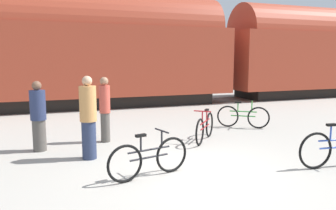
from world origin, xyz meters
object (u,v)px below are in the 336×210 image
bicycle_maroon (205,127)px  person_in_red (105,109)px  bicycle_green (243,116)px  freight_train (110,49)px  bicycle_black (149,158)px  person_in_navy (38,116)px  person_in_tan (88,118)px

bicycle_maroon → person_in_red: size_ratio=0.76×
bicycle_maroon → bicycle_green: (1.92, 1.13, -0.00)m
person_in_red → freight_train: bearing=-114.1°
freight_train → person_in_red: 7.16m
bicycle_black → bicycle_green: bicycle_black is taller
bicycle_black → person_in_navy: 3.31m
bicycle_maroon → person_in_tan: bearing=-170.0°
bicycle_green → person_in_tan: bearing=-161.6°
person_in_navy → person_in_red: (1.63, 0.32, 0.05)m
freight_train → bicycle_maroon: freight_train is taller
person_in_tan → bicycle_green: bearing=-8.1°
freight_train → person_in_red: (-1.37, -6.81, -1.77)m
freight_train → bicycle_green: bearing=-64.6°
freight_train → person_in_navy: size_ratio=21.27×
bicycle_black → person_in_red: (-0.34, 2.94, 0.52)m
person_in_tan → person_in_red: bearing=40.5°
freight_train → person_in_red: size_ratio=20.69×
freight_train → bicycle_maroon: bearing=-81.3°
bicycle_maroon → person_in_red: bearing=162.1°
person_in_navy → bicycle_maroon: bearing=152.8°
bicycle_maroon → person_in_red: (-2.54, 0.82, 0.52)m
bicycle_maroon → person_in_tan: size_ratio=0.72×
bicycle_green → person_in_navy: (-6.10, -0.63, 0.47)m
bicycle_black → person_in_navy: size_ratio=0.99×
freight_train → bicycle_black: bearing=-96.1°
bicycle_green → person_in_navy: size_ratio=0.81×
freight_train → bicycle_green: 7.56m
bicycle_black → bicycle_maroon: 3.05m
person_in_navy → person_in_red: person_in_red is taller
person_in_tan → freight_train: bearing=50.1°
bicycle_maroon → person_in_tan: 3.22m
bicycle_black → bicycle_green: bearing=38.1°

